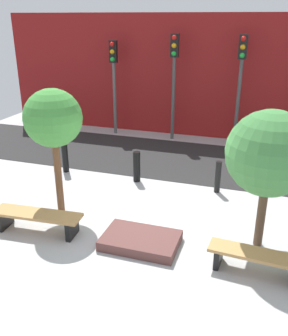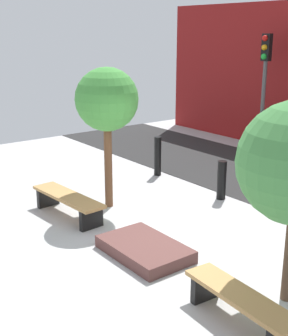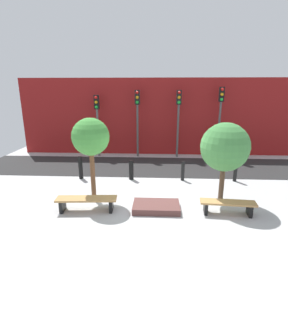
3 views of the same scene
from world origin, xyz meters
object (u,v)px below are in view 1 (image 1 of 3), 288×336
object	(u,v)px
bollard_center	(218,177)
traffic_light_west	(114,71)
planter_bed	(141,240)
bollard_left	(137,167)
bench_right	(257,259)
tree_behind_left_bench	(53,120)
tree_behind_right_bench	(269,154)
traffic_light_mid_west	(174,68)
bench_left	(37,218)
traffic_light_mid_east	(241,71)
bollard_far_left	(65,156)

from	to	relation	value
bollard_center	traffic_light_west	size ratio (longest dim) A/B	0.25
planter_bed	traffic_light_west	xyz separation A→B (m)	(-3.43, 7.05, 2.30)
bollard_left	bench_right	bearing A→B (deg)	-43.32
tree_behind_left_bench	tree_behind_right_bench	size ratio (longest dim) A/B	1.05
bench_right	bollard_center	world-z (taller)	bollard_center
planter_bed	traffic_light_mid_west	xyz separation A→B (m)	(-1.14, 7.05, 2.47)
bench_left	traffic_light_mid_west	xyz separation A→B (m)	(1.09, 7.25, 2.25)
traffic_light_mid_west	traffic_light_mid_east	world-z (taller)	traffic_light_mid_east
bollard_center	bench_left	bearing A→B (deg)	-136.68
traffic_light_mid_west	tree_behind_right_bench	bearing A→B (deg)	-61.81
bench_left	traffic_light_west	bearing A→B (deg)	95.09
bench_left	bench_right	world-z (taller)	bench_left
planter_bed	traffic_light_west	distance (m)	8.17
tree_behind_right_bench	bollard_left	bearing A→B (deg)	146.74
traffic_light_mid_west	traffic_light_mid_east	bearing A→B (deg)	0.00
bollard_left	traffic_light_mid_west	distance (m)	4.63
bench_right	bollard_center	size ratio (longest dim) A/B	2.03
bench_left	planter_bed	xyz separation A→B (m)	(2.23, 0.20, -0.23)
tree_behind_left_bench	traffic_light_mid_east	world-z (taller)	traffic_light_mid_east
bench_left	traffic_light_west	distance (m)	7.64
bollard_far_left	bollard_center	world-z (taller)	bollard_far_left
bollard_center	tree_behind_right_bench	bearing A→B (deg)	-62.89
planter_bed	bollard_left	size ratio (longest dim) A/B	1.76
tree_behind_right_bench	traffic_light_west	distance (m)	8.48
planter_bed	traffic_light_mid_east	size ratio (longest dim) A/B	0.40
traffic_light_west	traffic_light_mid_west	xyz separation A→B (m)	(2.29, 0.00, 0.17)
bench_left	traffic_light_mid_east	size ratio (longest dim) A/B	0.52
tree_behind_right_bench	bench_right	bearing A→B (deg)	-90.00
bench_right	bollard_far_left	bearing A→B (deg)	154.75
bollard_far_left	bollard_left	world-z (taller)	bollard_far_left
bench_left	traffic_light_mid_east	world-z (taller)	traffic_light_mid_east
bench_right	bollard_center	bearing A→B (deg)	113.89
bollard_center	traffic_light_mid_west	bearing A→B (deg)	118.75
tree_behind_right_bench	tree_behind_left_bench	bearing A→B (deg)	-180.00
bench_left	bollard_far_left	size ratio (longest dim) A/B	1.96
traffic_light_west	traffic_light_mid_east	size ratio (longest dim) A/B	0.93
tree_behind_right_bench	traffic_light_mid_east	world-z (taller)	traffic_light_mid_east
traffic_light_west	bollard_left	bearing A→B (deg)	-60.53
bollard_far_left	bollard_center	bearing A→B (deg)	0.00
bollard_left	traffic_light_mid_west	world-z (taller)	traffic_light_mid_west
planter_bed	bollard_center	bearing A→B (deg)	69.39
tree_behind_right_bench	traffic_light_mid_east	distance (m)	6.42
bollard_far_left	bollard_center	distance (m)	4.44
tree_behind_right_bench	traffic_light_mid_west	world-z (taller)	traffic_light_mid_west
tree_behind_right_bench	traffic_light_mid_west	bearing A→B (deg)	118.19
bench_left	traffic_light_mid_west	bearing A→B (deg)	77.18
traffic_light_west	traffic_light_mid_west	bearing A→B (deg)	0.01
bench_right	tree_behind_left_bench	distance (m)	4.95
traffic_light_mid_east	bench_left	bearing A→B (deg)	-114.94
bollard_center	traffic_light_west	bearing A→B (deg)	137.87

